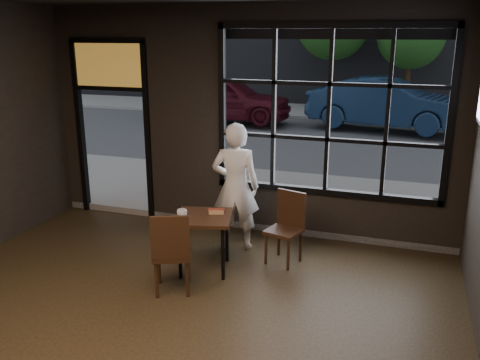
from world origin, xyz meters
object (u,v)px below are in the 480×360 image
(chair_near, at_px, (172,251))
(man, at_px, (236,187))
(cafe_table, at_px, (204,243))
(navy_car, at_px, (387,103))

(chair_near, bearing_deg, man, -124.14)
(cafe_table, height_order, man, man)
(chair_near, relative_size, man, 0.56)
(chair_near, relative_size, navy_car, 0.21)
(chair_near, xyz_separation_m, man, (0.28, 1.36, 0.38))
(cafe_table, distance_m, chair_near, 0.62)
(navy_car, bearing_deg, chair_near, -178.50)
(chair_near, bearing_deg, navy_car, -121.80)
(man, height_order, navy_car, man)
(chair_near, height_order, navy_car, navy_car)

